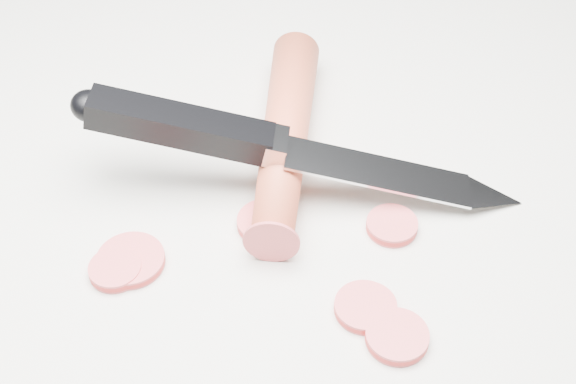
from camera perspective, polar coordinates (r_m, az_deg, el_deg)
name	(u,v)px	position (r m, az deg, el deg)	size (l,w,h in m)	color
ground	(257,213)	(0.51, -2.21, -1.48)	(2.40, 2.40, 0.00)	beige
carrot	(285,135)	(0.53, -0.18, 4.09)	(0.03, 0.03, 0.19)	#C94327
carrot_slice_0	(115,270)	(0.48, -12.18, -5.42)	(0.03, 0.03, 0.01)	#D04347
carrot_slice_1	(397,337)	(0.45, 7.76, -10.17)	(0.03, 0.03, 0.01)	#D04347
carrot_slice_2	(265,222)	(0.50, -1.63, -2.18)	(0.04, 0.04, 0.01)	#D04347
carrot_slice_3	(365,307)	(0.46, 5.47, -8.17)	(0.03, 0.03, 0.01)	#D04347
carrot_slice_4	(392,226)	(0.50, 7.40, -2.38)	(0.03, 0.03, 0.01)	#D04347
carrot_slice_5	(131,260)	(0.49, -11.12, -4.79)	(0.04, 0.04, 0.01)	#D04347
carrot_slice_6	(368,307)	(0.46, 5.69, -8.15)	(0.03, 0.03, 0.01)	#D04347
kitchen_knife	(302,147)	(0.50, 1.00, 3.21)	(0.27, 0.16, 0.07)	#B5B7BC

